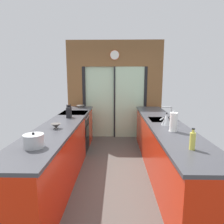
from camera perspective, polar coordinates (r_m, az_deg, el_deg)
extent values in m
cube|color=#4C4742|center=(4.08, 0.48, -14.84)|extent=(5.04, 7.60, 0.02)
cube|color=brown|center=(5.53, 0.79, 16.75)|extent=(2.64, 0.08, 0.70)
cube|color=#B2D1AD|center=(5.58, -3.57, 2.78)|extent=(0.80, 0.02, 2.00)
cube|color=#B2D1AD|center=(5.53, 5.11, 2.70)|extent=(0.80, 0.02, 2.00)
cube|color=black|center=(5.62, -8.07, 2.75)|extent=(0.08, 0.10, 2.00)
cube|color=black|center=(5.60, 9.59, 2.69)|extent=(0.08, 0.10, 2.00)
cube|color=black|center=(5.54, 0.75, 2.75)|extent=(0.04, 0.10, 2.00)
cube|color=brown|center=(5.66, -10.57, 2.73)|extent=(0.42, 0.08, 2.00)
cube|color=brown|center=(5.64, 12.11, 2.66)|extent=(0.42, 0.08, 2.00)
cylinder|color=white|center=(5.47, 0.78, 16.30)|extent=(0.24, 0.03, 0.24)
torus|color=#DB4C23|center=(5.47, 0.78, 16.30)|extent=(0.26, 0.02, 0.26)
cube|color=red|center=(3.20, -16.80, -13.77)|extent=(0.58, 2.55, 0.88)
cube|color=red|center=(5.22, -9.38, -4.11)|extent=(0.58, 0.65, 0.88)
cube|color=#3D3D42|center=(3.62, -14.14, -3.13)|extent=(0.62, 3.80, 0.04)
cube|color=red|center=(3.73, 14.79, -10.16)|extent=(0.58, 3.80, 0.88)
cube|color=#3D3D42|center=(3.60, 15.12, -3.27)|extent=(0.62, 3.80, 0.04)
cube|color=#B7BABC|center=(3.83, 13.94, -2.48)|extent=(0.40, 0.48, 0.05)
cylinder|color=#B7BABC|center=(3.85, 16.94, -0.27)|extent=(0.02, 0.02, 0.25)
cylinder|color=#B7BABC|center=(3.81, 15.72, 1.44)|extent=(0.18, 0.02, 0.02)
cube|color=black|center=(4.63, -10.80, -6.00)|extent=(0.58, 0.60, 0.88)
cube|color=black|center=(4.57, -7.18, -5.60)|extent=(0.01, 0.48, 0.28)
cube|color=black|center=(4.52, -10.99, -0.33)|extent=(0.58, 0.60, 0.03)
cylinder|color=#B7BABC|center=(4.31, -7.55, -2.16)|extent=(0.02, 0.04, 0.04)
cylinder|color=#B7BABC|center=(4.49, -7.20, -1.67)|extent=(0.02, 0.04, 0.04)
cylinder|color=#B7BABC|center=(4.66, -6.88, -1.22)|extent=(0.02, 0.04, 0.04)
cylinder|color=#514C47|center=(3.18, -16.00, -4.61)|extent=(0.07, 0.07, 0.01)
cone|color=#514C47|center=(3.17, -16.04, -3.91)|extent=(0.16, 0.16, 0.07)
cylinder|color=gray|center=(5.20, -9.16, 1.28)|extent=(0.10, 0.10, 0.01)
cone|color=gray|center=(5.19, -9.17, 1.65)|extent=(0.21, 0.21, 0.06)
cube|color=black|center=(3.96, -12.47, -0.13)|extent=(0.08, 0.14, 0.21)
cylinder|color=black|center=(3.95, -13.05, 1.66)|extent=(0.02, 0.02, 0.06)
cylinder|color=black|center=(3.94, -12.79, 1.58)|extent=(0.02, 0.02, 0.05)
cylinder|color=black|center=(3.94, -12.54, 1.59)|extent=(0.02, 0.02, 0.05)
cylinder|color=black|center=(3.93, -12.28, 1.58)|extent=(0.02, 0.02, 0.05)
cylinder|color=black|center=(3.93, -12.03, 1.68)|extent=(0.02, 0.02, 0.07)
cylinder|color=#B7BABC|center=(2.42, -21.88, -7.97)|extent=(0.23, 0.23, 0.14)
cylinder|color=#B7BABC|center=(2.39, -22.00, -6.22)|extent=(0.23, 0.23, 0.01)
sphere|color=black|center=(2.39, -22.03, -5.86)|extent=(0.03, 0.03, 0.03)
cone|color=#B7BABC|center=(3.39, 15.60, -2.10)|extent=(0.16, 0.16, 0.19)
sphere|color=black|center=(3.37, 15.69, -0.34)|extent=(0.03, 0.03, 0.03)
cylinder|color=#B7BABC|center=(3.37, 14.39, -1.95)|extent=(0.08, 0.02, 0.07)
torus|color=black|center=(3.41, 16.88, -1.94)|extent=(0.12, 0.01, 0.12)
cylinder|color=#D1CC4C|center=(2.35, 22.45, -7.88)|extent=(0.06, 0.06, 0.19)
cylinder|color=#D1CC4C|center=(2.31, 22.64, -5.14)|extent=(0.03, 0.03, 0.04)
cylinder|color=black|center=(2.31, 22.68, -4.54)|extent=(0.03, 0.03, 0.01)
cylinder|color=#B7BABC|center=(3.03, 17.40, -5.34)|extent=(0.13, 0.13, 0.01)
cylinder|color=white|center=(3.00, 17.54, -2.74)|extent=(0.11, 0.11, 0.27)
sphere|color=#B7BABC|center=(2.97, 17.69, 0.10)|extent=(0.03, 0.03, 0.03)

